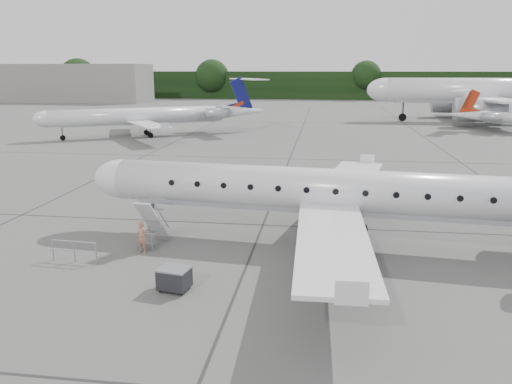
# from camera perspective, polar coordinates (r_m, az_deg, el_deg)

# --- Properties ---
(ground) EXTENTS (320.00, 320.00, 0.00)m
(ground) POSITION_cam_1_polar(r_m,az_deg,el_deg) (22.80, 12.87, -8.93)
(ground) COLOR #5B5B58
(ground) RESTS_ON ground
(treeline) EXTENTS (260.00, 4.00, 8.00)m
(treeline) POSITION_cam_1_polar(r_m,az_deg,el_deg) (151.05, 8.79, 11.94)
(treeline) COLOR black
(treeline) RESTS_ON ground
(terminal_building) EXTENTS (40.00, 14.00, 10.00)m
(terminal_building) POSITION_cam_1_polar(r_m,az_deg,el_deg) (147.51, -20.03, 11.63)
(terminal_building) COLOR slate
(terminal_building) RESTS_ON ground
(main_regional_jet) EXTENTS (32.27, 24.66, 7.76)m
(main_regional_jet) POSITION_cam_1_polar(r_m,az_deg,el_deg) (24.96, 9.72, 2.54)
(main_regional_jet) COLOR silver
(main_regional_jet) RESTS_ON ground
(airstair) EXTENTS (1.06, 2.22, 2.43)m
(airstair) POSITION_cam_1_polar(r_m,az_deg,el_deg) (25.79, -11.78, -3.30)
(airstair) COLOR silver
(airstair) RESTS_ON ground
(passenger) EXTENTS (0.62, 0.46, 1.56)m
(passenger) POSITION_cam_1_polar(r_m,az_deg,el_deg) (24.88, -12.92, -5.07)
(passenger) COLOR #986853
(passenger) RESTS_ON ground
(safety_railing) EXTENTS (2.20, 0.22, 1.00)m
(safety_railing) POSITION_cam_1_polar(r_m,az_deg,el_deg) (24.67, -20.04, -6.42)
(safety_railing) COLOR gray
(safety_railing) RESTS_ON ground
(baggage_cart) EXTENTS (1.33, 1.15, 1.03)m
(baggage_cart) POSITION_cam_1_polar(r_m,az_deg,el_deg) (20.62, -9.32, -9.73)
(baggage_cart) COLOR black
(baggage_cart) RESTS_ON ground
(bg_narrowbody) EXTENTS (40.67, 29.47, 14.50)m
(bg_narrowbody) POSITION_cam_1_polar(r_m,az_deg,el_deg) (92.73, 24.63, 11.76)
(bg_narrowbody) COLOR silver
(bg_narrowbody) RESTS_ON ground
(bg_regional_left) EXTENTS (35.21, 32.26, 7.53)m
(bg_regional_left) POSITION_cam_1_polar(r_m,az_deg,el_deg) (67.71, -13.22, 9.34)
(bg_regional_left) COLOR silver
(bg_regional_left) RESTS_ON ground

